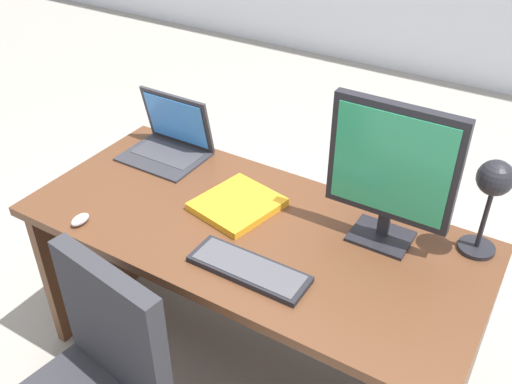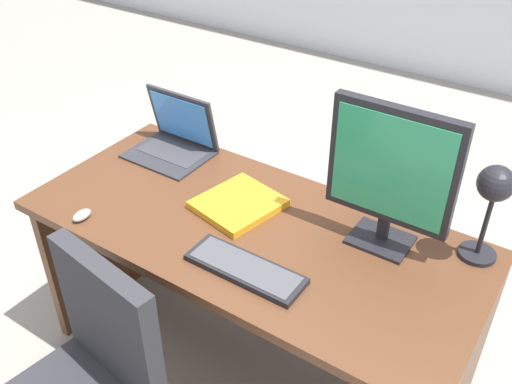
{
  "view_description": "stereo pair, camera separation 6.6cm",
  "coord_description": "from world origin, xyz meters",
  "px_view_note": "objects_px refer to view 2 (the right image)",
  "views": [
    {
      "loc": [
        0.83,
        -1.31,
        1.97
      ],
      "look_at": [
        0.0,
        0.04,
        0.87
      ],
      "focal_mm": 39.81,
      "sensor_mm": 36.0,
      "label": 1
    },
    {
      "loc": [
        0.88,
        -1.28,
        1.97
      ],
      "look_at": [
        0.0,
        0.04,
        0.87
      ],
      "focal_mm": 39.81,
      "sensor_mm": 36.0,
      "label": 2
    }
  ],
  "objects_px": {
    "desk": "(258,265)",
    "keyboard": "(245,269)",
    "laptop": "(177,134)",
    "desk_lamp": "(493,195)",
    "book": "(238,204)",
    "monitor": "(391,171)",
    "mouse": "(82,215)"
  },
  "relations": [
    {
      "from": "desk",
      "to": "mouse",
      "type": "distance_m",
      "value": 0.66
    },
    {
      "from": "desk",
      "to": "book",
      "type": "distance_m",
      "value": 0.26
    },
    {
      "from": "laptop",
      "to": "monitor",
      "type": "bearing_deg",
      "value": -5.17
    },
    {
      "from": "mouse",
      "to": "desk_lamp",
      "type": "xyz_separation_m",
      "value": [
        1.21,
        0.55,
        0.24
      ]
    },
    {
      "from": "laptop",
      "to": "book",
      "type": "bearing_deg",
      "value": -23.22
    },
    {
      "from": "desk",
      "to": "mouse",
      "type": "bearing_deg",
      "value": -145.72
    },
    {
      "from": "monitor",
      "to": "desk",
      "type": "bearing_deg",
      "value": -163.39
    },
    {
      "from": "book",
      "to": "monitor",
      "type": "bearing_deg",
      "value": 11.84
    },
    {
      "from": "monitor",
      "to": "mouse",
      "type": "bearing_deg",
      "value": -152.93
    },
    {
      "from": "mouse",
      "to": "book",
      "type": "distance_m",
      "value": 0.55
    },
    {
      "from": "laptop",
      "to": "mouse",
      "type": "relative_size",
      "value": 4.36
    },
    {
      "from": "laptop",
      "to": "keyboard",
      "type": "xyz_separation_m",
      "value": [
        0.66,
        -0.46,
        -0.06
      ]
    },
    {
      "from": "laptop",
      "to": "keyboard",
      "type": "bearing_deg",
      "value": -34.62
    },
    {
      "from": "laptop",
      "to": "desk_lamp",
      "type": "bearing_deg",
      "value": -0.16
    },
    {
      "from": "desk",
      "to": "laptop",
      "type": "xyz_separation_m",
      "value": [
        -0.55,
        0.21,
        0.3
      ]
    },
    {
      "from": "monitor",
      "to": "desk_lamp",
      "type": "relative_size",
      "value": 1.4
    },
    {
      "from": "keyboard",
      "to": "monitor",
      "type": "bearing_deg",
      "value": 52.0
    },
    {
      "from": "desk_lamp",
      "to": "laptop",
      "type": "bearing_deg",
      "value": 179.84
    },
    {
      "from": "laptop",
      "to": "mouse",
      "type": "bearing_deg",
      "value": -86.53
    },
    {
      "from": "monitor",
      "to": "keyboard",
      "type": "xyz_separation_m",
      "value": [
        -0.29,
        -0.37,
        -0.27
      ]
    },
    {
      "from": "monitor",
      "to": "book",
      "type": "xyz_separation_m",
      "value": [
        -0.51,
        -0.11,
        -0.27
      ]
    },
    {
      "from": "laptop",
      "to": "book",
      "type": "xyz_separation_m",
      "value": [
        0.45,
        -0.19,
        -0.06
      ]
    },
    {
      "from": "monitor",
      "to": "book",
      "type": "height_order",
      "value": "monitor"
    },
    {
      "from": "keyboard",
      "to": "desk_lamp",
      "type": "height_order",
      "value": "desk_lamp"
    },
    {
      "from": "keyboard",
      "to": "book",
      "type": "height_order",
      "value": "book"
    },
    {
      "from": "desk",
      "to": "keyboard",
      "type": "xyz_separation_m",
      "value": [
        0.12,
        -0.25,
        0.23
      ]
    },
    {
      "from": "laptop",
      "to": "desk",
      "type": "bearing_deg",
      "value": -20.97
    },
    {
      "from": "monitor",
      "to": "laptop",
      "type": "bearing_deg",
      "value": 174.83
    },
    {
      "from": "desk",
      "to": "desk_lamp",
      "type": "bearing_deg",
      "value": 16.36
    },
    {
      "from": "monitor",
      "to": "desk_lamp",
      "type": "xyz_separation_m",
      "value": [
        0.29,
        0.08,
        -0.03
      ]
    },
    {
      "from": "monitor",
      "to": "desk_lamp",
      "type": "height_order",
      "value": "monitor"
    },
    {
      "from": "book",
      "to": "laptop",
      "type": "bearing_deg",
      "value": 156.78
    }
  ]
}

